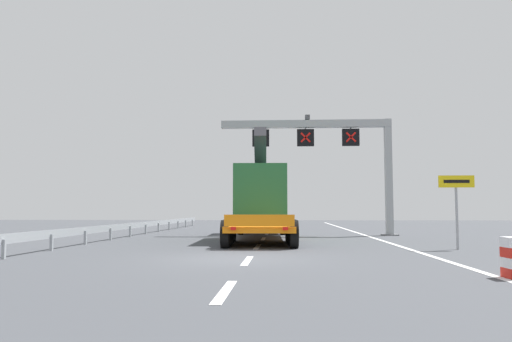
% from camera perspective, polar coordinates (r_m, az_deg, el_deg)
% --- Properties ---
extents(ground, '(112.00, 112.00, 0.00)m').
position_cam_1_polar(ground, '(15.25, -2.25, -10.18)').
color(ground, '#424449').
extents(lane_markings, '(0.20, 62.49, 0.01)m').
position_cam_1_polar(lane_markings, '(39.09, 1.72, -6.72)').
color(lane_markings, silver).
rests_on(lane_markings, ground).
extents(edge_line_right, '(0.20, 63.00, 0.01)m').
position_cam_1_polar(edge_line_right, '(27.55, 13.33, -7.52)').
color(edge_line_right, silver).
rests_on(edge_line_right, ground).
extents(overhead_lane_gantry, '(10.40, 0.90, 7.19)m').
position_cam_1_polar(overhead_lane_gantry, '(29.68, 8.59, 3.23)').
color(overhead_lane_gantry, '#9EA0A5').
rests_on(overhead_lane_gantry, ground).
extents(heavy_haul_truck_orange, '(3.49, 14.14, 5.30)m').
position_cam_1_polar(heavy_haul_truck_orange, '(26.72, 0.60, -3.48)').
color(heavy_haul_truck_orange, orange).
rests_on(heavy_haul_truck_orange, ground).
extents(exit_sign_yellow, '(1.34, 0.15, 2.81)m').
position_cam_1_polar(exit_sign_yellow, '(20.20, 22.28, -2.54)').
color(exit_sign_yellow, '#9EA0A5').
rests_on(exit_sign_yellow, ground).
extents(guardrail_left, '(0.13, 33.88, 0.76)m').
position_cam_1_polar(guardrail_left, '(31.27, -12.78, -6.14)').
color(guardrail_left, '#999EA3').
rests_on(guardrail_left, ground).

